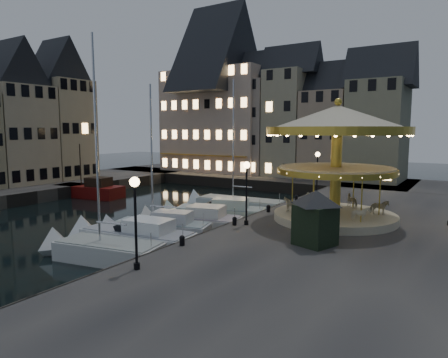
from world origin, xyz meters
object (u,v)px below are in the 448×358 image
Objects in this scene: streetlamp_a at (135,210)px; bollard_b at (235,221)px; motorboat_a at (101,251)px; motorboat_b at (133,237)px; bollard_d at (296,198)px; motorboat_f at (235,205)px; ticket_kiosk at (316,208)px; streetlamp_c at (317,168)px; motorboat_d at (192,222)px; red_fishing_boat at (90,191)px; motorboat_e at (215,213)px; carousel at (337,141)px; motorboat_c at (157,228)px; bollard_a at (182,240)px; bollard_c at (268,208)px; streetlamp_b at (247,184)px.

bollard_b is at bearing 93.61° from streetlamp_a.
motorboat_a is 1.41× the size of motorboat_b.
bollard_d is 0.05× the size of motorboat_f.
bollard_d is 0.17× the size of ticket_kiosk.
streetlamp_c is 14.03m from motorboat_d.
red_fishing_boat is (-18.80, 5.89, 0.07)m from motorboat_d.
streetlamp_c is at bearing 80.27° from bollard_d.
motorboat_e is 0.87× the size of carousel.
carousel is at bearing -0.54° from motorboat_e.
motorboat_f is at bearing 156.05° from carousel.
streetlamp_a is 0.40× the size of motorboat_c.
red_fishing_boat is (-24.01, -6.69, -3.31)m from streetlamp_c.
bollard_a is 0.17× the size of ticket_kiosk.
motorboat_f is (-5.75, 15.24, -1.07)m from bollard_a.
motorboat_e is 11.69m from carousel.
bollard_d is at bearing 63.04° from motorboat_d.
bollard_c and bollard_d have the same top height.
bollard_d is (-0.60, 20.00, -2.41)m from streetlamp_a.
ticket_kiosk is at bearing 55.87° from streetlamp_a.
carousel reaches higher than ticket_kiosk.
ticket_kiosk is (0.90, -6.45, -3.45)m from carousel.
streetlamp_a is 0.48× the size of motorboat_b.
motorboat_e is (-4.85, 5.01, -0.96)m from bollard_b.
motorboat_a reaches higher than ticket_kiosk.
bollard_d is 0.07× the size of red_fishing_boat.
motorboat_c is 11.77m from ticket_kiosk.
streetlamp_a is 0.44× the size of carousel.
streetlamp_a is 1.00× the size of streetlamp_b.
motorboat_a reaches higher than motorboat_b.
red_fishing_boat is (-24.01, 16.81, -3.31)m from streetlamp_a.
motorboat_d reaches higher than bollard_b.
motorboat_d is (-5.22, 0.93, -3.38)m from streetlamp_b.
bollard_a is (-0.60, 4.00, -2.41)m from streetlamp_a.
motorboat_a is 2.88m from motorboat_b.
motorboat_a is (-5.49, 2.62, -3.48)m from streetlamp_a.
bollard_d is 13.56m from ticket_kiosk.
motorboat_c is at bearing -88.59° from motorboat_f.
bollard_c is (-0.60, 4.50, -2.41)m from streetlamp_b.
streetlamp_c reaches higher than motorboat_d.
motorboat_c reaches higher than motorboat_b.
streetlamp_a reaches higher than motorboat_b.
bollard_b is at bearing -92.45° from streetlamp_c.
bollard_c is at bearing 90.00° from bollard_a.
motorboat_d is at bearing -82.26° from motorboat_f.
streetlamp_b is 10.30m from bollard_d.
motorboat_d is 0.82× the size of carousel.
streetlamp_b is at bearing -82.41° from bollard_c.
bollard_b is 5.00m from bollard_c.
motorboat_d is 12.01m from carousel.
bollard_c is 8.54m from motorboat_c.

